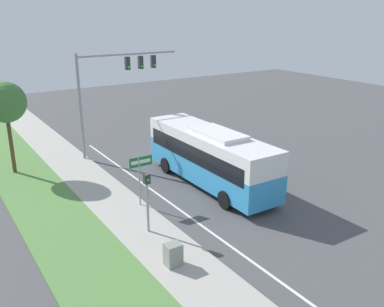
# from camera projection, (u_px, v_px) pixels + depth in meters

# --- Properties ---
(ground_plane) EXTENTS (80.00, 80.00, 0.00)m
(ground_plane) POSITION_uv_depth(u_px,v_px,m) (253.00, 205.00, 22.97)
(ground_plane) COLOR #4C4C4F
(sidewalk) EXTENTS (2.80, 80.00, 0.12)m
(sidewalk) POSITION_uv_depth(u_px,v_px,m) (150.00, 235.00, 19.76)
(sidewalk) COLOR #ADA89E
(sidewalk) RESTS_ON ground_plane
(grass_verge) EXTENTS (3.60, 80.00, 0.10)m
(grass_verge) POSITION_uv_depth(u_px,v_px,m) (83.00, 256.00, 18.11)
(grass_verge) COLOR #568442
(grass_verge) RESTS_ON ground_plane
(lane_divider_near) EXTENTS (0.14, 30.00, 0.01)m
(lane_divider_near) POSITION_uv_depth(u_px,v_px,m) (197.00, 222.00, 21.12)
(lane_divider_near) COLOR silver
(lane_divider_near) RESTS_ON ground_plane
(bus) EXTENTS (2.71, 10.10, 3.49)m
(bus) POSITION_uv_depth(u_px,v_px,m) (210.00, 154.00, 25.07)
(bus) COLOR #3393D1
(bus) RESTS_ON ground_plane
(signal_gantry) EXTENTS (7.49, 0.41, 7.29)m
(signal_gantry) POSITION_uv_depth(u_px,v_px,m) (113.00, 80.00, 29.50)
(signal_gantry) COLOR #939399
(signal_gantry) RESTS_ON ground_plane
(pedestrian_signal) EXTENTS (0.28, 0.34, 2.97)m
(pedestrian_signal) POSITION_uv_depth(u_px,v_px,m) (147.00, 194.00, 19.43)
(pedestrian_signal) COLOR #939399
(pedestrian_signal) RESTS_ON ground_plane
(street_sign) EXTENTS (1.30, 0.08, 2.83)m
(street_sign) POSITION_uv_depth(u_px,v_px,m) (140.00, 171.00, 22.19)
(street_sign) COLOR #939399
(street_sign) RESTS_ON ground_plane
(utility_cabinet) EXTENTS (0.66, 0.55, 0.95)m
(utility_cabinet) POSITION_uv_depth(u_px,v_px,m) (173.00, 255.00, 17.23)
(utility_cabinet) COLOR gray
(utility_cabinet) RESTS_ON sidewalk
(roadside_tree) EXTENTS (2.52, 2.52, 5.80)m
(roadside_tree) POSITION_uv_depth(u_px,v_px,m) (5.00, 103.00, 25.92)
(roadside_tree) COLOR brown
(roadside_tree) RESTS_ON grass_verge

